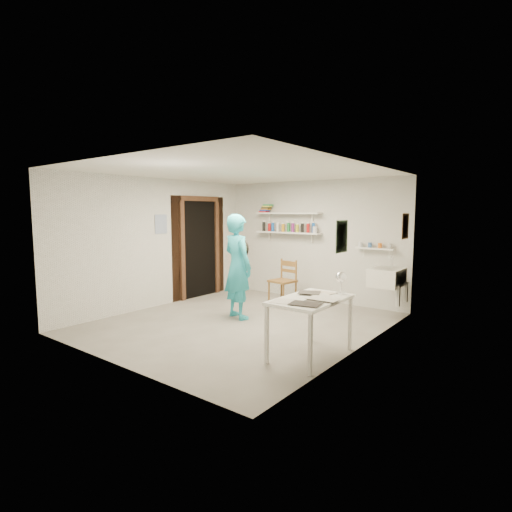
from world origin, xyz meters
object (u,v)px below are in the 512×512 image
Objects in this scene: man at (238,267)px; work_table at (310,327)px; desk_lamp at (341,277)px; wooden_chair at (282,281)px; belfast_sink at (387,277)px; wall_clock at (243,248)px.

man is 1.58× the size of work_table.
work_table is 8.00× the size of desk_lamp.
work_table is 0.76m from desk_lamp.
desk_lamp is at bearing -30.83° from wooden_chair.
desk_lamp is at bearing -87.80° from belfast_sink.
belfast_sink is at bearing 87.30° from work_table.
work_table is at bearing -112.42° from desk_lamp.
belfast_sink is 1.94m from wooden_chair.
man reaches higher than wall_clock.
wall_clock is 0.28× the size of work_table.
desk_lamp is (2.13, -0.62, -0.21)m from wall_clock.
belfast_sink is at bearing 48.49° from wall_clock.
desk_lamp is (0.18, 0.44, 0.59)m from work_table.
desk_lamp reaches higher than work_table.
wall_clock is (-2.06, -1.27, 0.46)m from belfast_sink.
wooden_chair is 2.61m from desk_lamp.
belfast_sink is 4.34× the size of desk_lamp.
man is 2.13m from work_table.
wall_clock is (-0.06, 0.21, 0.29)m from man.
wooden_chair is at bearing 130.97° from work_table.
man is 5.56× the size of wall_clock.
wooden_chair is at bearing 140.59° from desk_lamp.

